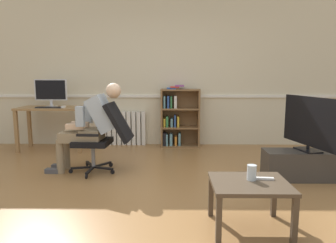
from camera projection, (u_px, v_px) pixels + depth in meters
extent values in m
plane|color=olive|center=(153.00, 197.00, 3.31)|extent=(18.00, 18.00, 0.00)
cube|color=beige|center=(161.00, 73.00, 5.73)|extent=(12.00, 0.10, 2.70)
cube|color=white|center=(161.00, 96.00, 5.73)|extent=(12.00, 0.03, 0.05)
cube|color=#9E7547|center=(17.00, 132.00, 5.18)|extent=(0.06, 0.06, 0.72)
cube|color=#9E7547|center=(79.00, 132.00, 5.16)|extent=(0.06, 0.06, 0.72)
cube|color=#9E7547|center=(87.00, 127.00, 5.64)|extent=(0.06, 0.06, 0.72)
cube|color=#9E7547|center=(30.00, 127.00, 5.65)|extent=(0.06, 0.06, 0.72)
cube|color=#9E7547|center=(52.00, 108.00, 5.35)|extent=(1.14, 0.56, 0.04)
cube|color=silver|center=(51.00, 106.00, 5.41)|extent=(0.18, 0.14, 0.01)
cube|color=silver|center=(51.00, 103.00, 5.42)|extent=(0.04, 0.02, 0.10)
cube|color=silver|center=(51.00, 90.00, 5.39)|extent=(0.57, 0.02, 0.37)
cube|color=black|center=(50.00, 90.00, 5.37)|extent=(0.52, 0.00, 0.33)
cube|color=black|center=(49.00, 107.00, 5.21)|extent=(0.43, 0.12, 0.02)
cube|color=white|center=(63.00, 107.00, 5.23)|extent=(0.06, 0.10, 0.03)
cube|color=brown|center=(162.00, 118.00, 5.62)|extent=(0.03, 0.28, 1.06)
cube|color=brown|center=(199.00, 118.00, 5.61)|extent=(0.03, 0.28, 1.06)
cube|color=brown|center=(180.00, 117.00, 5.76)|extent=(0.67, 0.02, 1.06)
cube|color=brown|center=(180.00, 146.00, 5.69)|extent=(0.64, 0.28, 0.03)
cube|color=brown|center=(180.00, 127.00, 5.64)|extent=(0.64, 0.28, 0.03)
cube|color=brown|center=(180.00, 109.00, 5.59)|extent=(0.64, 0.28, 0.03)
cube|color=brown|center=(180.00, 90.00, 5.54)|extent=(0.64, 0.28, 0.03)
cube|color=black|center=(165.00, 139.00, 5.67)|extent=(0.05, 0.19, 0.24)
cube|color=gold|center=(165.00, 122.00, 5.65)|extent=(0.04, 0.19, 0.16)
cube|color=#6699A3|center=(165.00, 102.00, 5.58)|extent=(0.03, 0.19, 0.22)
cube|color=#6699A3|center=(167.00, 140.00, 5.66)|extent=(0.03, 0.19, 0.21)
cube|color=#38844C|center=(167.00, 121.00, 5.64)|extent=(0.04, 0.19, 0.19)
cube|color=#2D519E|center=(168.00, 102.00, 5.58)|extent=(0.04, 0.19, 0.22)
cube|color=#6699A3|center=(171.00, 139.00, 5.67)|extent=(0.05, 0.19, 0.22)
cube|color=#6699A3|center=(172.00, 122.00, 5.65)|extent=(0.04, 0.19, 0.15)
cube|color=#38844C|center=(171.00, 102.00, 5.59)|extent=(0.03, 0.19, 0.22)
cube|color=orange|center=(176.00, 141.00, 5.69)|extent=(0.04, 0.19, 0.17)
cube|color=#2D519E|center=(175.00, 121.00, 5.62)|extent=(0.03, 0.19, 0.21)
cube|color=white|center=(175.00, 102.00, 5.58)|extent=(0.05, 0.19, 0.22)
cube|color=#6699A3|center=(179.00, 139.00, 5.69)|extent=(0.04, 0.19, 0.23)
cube|color=gold|center=(178.00, 121.00, 5.63)|extent=(0.03, 0.19, 0.19)
cube|color=#2D519E|center=(171.00, 88.00, 5.55)|extent=(0.16, 0.22, 0.02)
cube|color=red|center=(175.00, 87.00, 5.54)|extent=(0.16, 0.22, 0.02)
cube|color=#89428E|center=(179.00, 86.00, 5.53)|extent=(0.16, 0.22, 0.02)
cube|color=white|center=(104.00, 128.00, 5.79)|extent=(0.07, 0.08, 0.64)
cube|color=white|center=(109.00, 128.00, 5.79)|extent=(0.07, 0.08, 0.64)
cube|color=white|center=(114.00, 128.00, 5.79)|extent=(0.07, 0.08, 0.64)
cube|color=white|center=(119.00, 128.00, 5.78)|extent=(0.07, 0.08, 0.64)
cube|color=white|center=(124.00, 128.00, 5.78)|extent=(0.07, 0.08, 0.64)
cube|color=white|center=(129.00, 128.00, 5.78)|extent=(0.07, 0.08, 0.64)
cube|color=white|center=(134.00, 128.00, 5.78)|extent=(0.07, 0.08, 0.64)
cube|color=white|center=(139.00, 128.00, 5.78)|extent=(0.07, 0.08, 0.64)
cube|color=white|center=(144.00, 128.00, 5.78)|extent=(0.07, 0.08, 0.64)
cube|color=black|center=(90.00, 170.00, 4.05)|extent=(0.05, 0.30, 0.02)
cylinder|color=black|center=(86.00, 177.00, 3.90)|extent=(0.03, 0.06, 0.06)
cube|color=black|center=(103.00, 168.00, 4.14)|extent=(0.29, 0.14, 0.02)
cylinder|color=black|center=(113.00, 172.00, 4.09)|extent=(0.06, 0.04, 0.06)
cube|color=black|center=(102.00, 164.00, 4.31)|extent=(0.22, 0.26, 0.02)
cylinder|color=black|center=(111.00, 165.00, 4.43)|extent=(0.05, 0.06, 0.06)
cube|color=black|center=(90.00, 164.00, 4.32)|extent=(0.19, 0.27, 0.02)
cylinder|color=black|center=(87.00, 164.00, 4.45)|extent=(0.05, 0.06, 0.06)
cube|color=black|center=(82.00, 168.00, 4.16)|extent=(0.30, 0.11, 0.02)
cylinder|color=black|center=(71.00, 171.00, 4.13)|extent=(0.06, 0.04, 0.06)
cylinder|color=gray|center=(93.00, 155.00, 4.17)|extent=(0.05, 0.05, 0.30)
cube|color=black|center=(93.00, 142.00, 4.14)|extent=(0.49, 0.49, 0.07)
cube|color=black|center=(119.00, 122.00, 4.08)|extent=(0.35, 0.45, 0.52)
cube|color=black|center=(99.00, 128.00, 4.38)|extent=(0.28, 0.06, 0.03)
cube|color=black|center=(87.00, 135.00, 3.86)|extent=(0.28, 0.06, 0.03)
cube|color=#937F60|center=(92.00, 134.00, 4.13)|extent=(0.28, 0.35, 0.14)
cube|color=#A3B2C1|center=(103.00, 114.00, 4.07)|extent=(0.41, 0.36, 0.52)
sphere|color=beige|center=(113.00, 91.00, 4.02)|extent=(0.20, 0.20, 0.20)
cube|color=white|center=(72.00, 127.00, 4.13)|extent=(0.15, 0.04, 0.02)
cube|color=#937F60|center=(80.00, 135.00, 4.24)|extent=(0.42, 0.15, 0.13)
cylinder|color=#937F60|center=(66.00, 153.00, 4.30)|extent=(0.10, 0.10, 0.46)
cube|color=#4C4C51|center=(60.00, 166.00, 4.33)|extent=(0.22, 0.10, 0.06)
cube|color=#937F60|center=(75.00, 138.00, 4.05)|extent=(0.42, 0.15, 0.13)
cylinder|color=#937F60|center=(60.00, 157.00, 4.10)|extent=(0.10, 0.10, 0.46)
cube|color=#4C4C51|center=(54.00, 171.00, 4.14)|extent=(0.22, 0.10, 0.06)
cube|color=#A3B2C1|center=(88.00, 113.00, 4.25)|extent=(0.10, 0.09, 0.26)
cube|color=beige|center=(80.00, 124.00, 4.22)|extent=(0.24, 0.08, 0.07)
cube|color=#A3B2C1|center=(80.00, 116.00, 3.94)|extent=(0.10, 0.09, 0.26)
cube|color=beige|center=(75.00, 127.00, 4.03)|extent=(0.24, 0.08, 0.07)
cube|color=#3D3833|center=(307.00, 165.00, 3.88)|extent=(1.06, 0.36, 0.36)
cube|color=black|center=(308.00, 150.00, 3.85)|extent=(0.27, 0.36, 0.02)
cylinder|color=black|center=(308.00, 147.00, 3.85)|extent=(0.04, 0.04, 0.05)
cube|color=black|center=(310.00, 121.00, 3.80)|extent=(0.27, 0.97, 0.61)
cube|color=white|center=(311.00, 121.00, 3.80)|extent=(0.22, 0.91, 0.56)
cube|color=#4C3D2D|center=(219.00, 220.00, 2.37)|extent=(0.04, 0.04, 0.38)
cube|color=#4C3D2D|center=(295.00, 221.00, 2.36)|extent=(0.04, 0.04, 0.38)
cube|color=#4C3D2D|center=(274.00, 196.00, 2.84)|extent=(0.04, 0.04, 0.38)
cube|color=#4C3D2D|center=(211.00, 196.00, 2.85)|extent=(0.04, 0.04, 0.38)
cube|color=#4C3D2D|center=(250.00, 184.00, 2.58)|extent=(0.64, 0.55, 0.03)
cylinder|color=silver|center=(252.00, 173.00, 2.61)|extent=(0.08, 0.08, 0.13)
cube|color=white|center=(265.00, 178.00, 2.63)|extent=(0.15, 0.05, 0.02)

